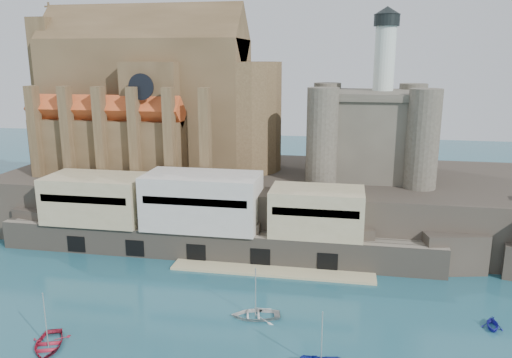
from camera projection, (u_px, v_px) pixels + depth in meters
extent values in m
plane|color=#1A4A58|center=(231.00, 336.00, 56.55)|extent=(300.00, 300.00, 0.00)
cube|color=#28231E|center=(279.00, 198.00, 93.61)|extent=(100.00, 34.00, 10.00)
cube|color=#28231E|center=(45.00, 225.00, 84.90)|extent=(9.00, 5.00, 6.00)
cube|color=#28231E|center=(133.00, 230.00, 82.13)|extent=(9.00, 5.00, 6.00)
cube|color=#28231E|center=(234.00, 237.00, 79.18)|extent=(9.00, 5.00, 6.00)
cube|color=#28231E|center=(342.00, 244.00, 76.23)|extent=(9.00, 5.00, 6.00)
cube|color=#28231E|center=(452.00, 251.00, 73.45)|extent=(9.00, 5.00, 6.00)
cube|color=#6D6557|center=(214.00, 242.00, 78.92)|extent=(70.00, 6.00, 4.50)
cube|color=tan|center=(272.00, 271.00, 73.38)|extent=(30.00, 4.00, 0.40)
cube|color=black|center=(77.00, 244.00, 80.12)|extent=(3.00, 0.40, 2.60)
cube|color=black|center=(135.00, 248.00, 78.38)|extent=(3.00, 0.40, 2.60)
cube|color=black|center=(196.00, 252.00, 76.65)|extent=(3.00, 0.40, 2.60)
cube|color=black|center=(260.00, 257.00, 74.91)|extent=(3.00, 0.40, 2.60)
cube|color=black|center=(327.00, 261.00, 73.18)|extent=(3.00, 0.40, 2.60)
cube|color=tan|center=(97.00, 198.00, 81.93)|extent=(16.00, 9.00, 7.50)
cube|color=beige|center=(202.00, 201.00, 78.69)|extent=(18.00, 9.00, 8.50)
cube|color=tan|center=(317.00, 211.00, 75.74)|extent=(14.00, 8.00, 7.00)
cube|color=brown|center=(148.00, 104.00, 96.01)|extent=(38.00, 14.00, 24.00)
cube|color=brown|center=(144.00, 40.00, 93.18)|extent=(38.00, 13.01, 13.01)
cylinder|color=brown|center=(244.00, 117.00, 93.19)|extent=(14.00, 14.00, 20.00)
cube|color=brown|center=(168.00, 115.00, 95.79)|extent=(10.00, 20.00, 20.00)
cube|color=brown|center=(108.00, 148.00, 89.28)|extent=(28.00, 5.00, 10.00)
cube|color=brown|center=(149.00, 133.00, 107.45)|extent=(28.00, 5.00, 10.00)
cube|color=#C34A21|center=(105.00, 111.00, 87.72)|extent=(28.00, 5.66, 5.66)
cube|color=#C34A21|center=(147.00, 102.00, 105.89)|extent=(28.00, 5.66, 5.66)
cube|color=brown|center=(57.00, 92.00, 98.84)|extent=(4.00, 10.00, 28.00)
cylinder|color=black|center=(141.00, 87.00, 82.85)|extent=(4.40, 0.30, 4.40)
cube|color=brown|center=(35.00, 132.00, 87.79)|extent=(1.60, 2.20, 16.00)
cube|color=brown|center=(68.00, 133.00, 86.71)|extent=(1.60, 2.20, 16.00)
cube|color=brown|center=(101.00, 134.00, 85.63)|extent=(1.60, 2.20, 16.00)
cube|color=brown|center=(135.00, 135.00, 84.56)|extent=(1.60, 2.20, 16.00)
cube|color=brown|center=(170.00, 136.00, 83.48)|extent=(1.60, 2.20, 16.00)
cube|color=brown|center=(205.00, 137.00, 82.41)|extent=(1.60, 2.20, 16.00)
cube|color=#4B463A|center=(369.00, 137.00, 88.96)|extent=(16.00, 16.00, 14.00)
cube|color=#4B463A|center=(371.00, 95.00, 87.21)|extent=(17.00, 17.00, 1.20)
cylinder|color=#4B463A|center=(322.00, 137.00, 82.46)|extent=(5.20, 5.20, 16.00)
cylinder|color=#4B463A|center=(423.00, 139.00, 79.68)|extent=(5.20, 5.20, 16.00)
cylinder|color=#4B463A|center=(326.00, 124.00, 97.76)|extent=(5.20, 5.20, 16.00)
cylinder|color=#4B463A|center=(411.00, 126.00, 94.98)|extent=(5.20, 5.20, 16.00)
cylinder|color=silver|center=(384.00, 62.00, 87.45)|extent=(3.60, 3.60, 12.00)
cylinder|color=black|center=(387.00, 20.00, 85.79)|extent=(4.40, 4.40, 2.00)
cone|color=black|center=(387.00, 10.00, 85.41)|extent=(4.60, 4.60, 1.40)
imported|color=maroon|center=(48.00, 347.00, 54.37)|extent=(4.46, 2.66, 6.02)
imported|color=silver|center=(256.00, 317.00, 60.67)|extent=(2.08, 4.40, 5.94)
imported|color=#1D1E9F|center=(492.00, 328.00, 58.21)|extent=(3.01, 2.11, 3.23)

